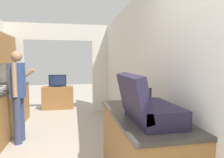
# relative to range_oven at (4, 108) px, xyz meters

# --- Properties ---
(wall_right) EXTENTS (0.06, 7.24, 2.50)m
(wall_right) POSITION_rel_range_oven_xyz_m (2.48, -1.77, 0.78)
(wall_right) COLOR silver
(wall_right) RESTS_ON ground_plane
(wall_far_with_doorway) EXTENTS (3.16, 0.06, 2.50)m
(wall_far_with_doorway) POSITION_rel_range_oven_xyz_m (1.07, 1.28, 0.99)
(wall_far_with_doorway) COLOR silver
(wall_far_with_doorway) RESTS_ON ground_plane
(counter_right) EXTENTS (0.62, 1.46, 0.93)m
(counter_right) POSITION_rel_range_oven_xyz_m (2.15, -2.57, -0.00)
(counter_right) COLOR #9E6B38
(counter_right) RESTS_ON ground_plane
(range_oven) EXTENTS (0.66, 0.79, 1.07)m
(range_oven) POSITION_rel_range_oven_xyz_m (0.00, 0.00, 0.00)
(range_oven) COLOR #B7B7BC
(range_oven) RESTS_ON ground_plane
(person) EXTENTS (0.53, 0.39, 1.65)m
(person) POSITION_rel_range_oven_xyz_m (0.48, -0.73, 0.42)
(person) COLOR #384266
(person) RESTS_ON ground_plane
(suitcase) EXTENTS (0.46, 0.65, 0.43)m
(suitcase) POSITION_rel_range_oven_xyz_m (2.08, -2.86, 0.59)
(suitcase) COLOR #231E38
(suitcase) RESTS_ON counter_right
(tv_cabinet) EXTENTS (0.93, 0.42, 0.69)m
(tv_cabinet) POSITION_rel_range_oven_xyz_m (0.98, 1.80, -0.13)
(tv_cabinet) COLOR #9E6B38
(tv_cabinet) RESTS_ON ground_plane
(television) EXTENTS (0.52, 0.16, 0.37)m
(television) POSITION_rel_range_oven_xyz_m (0.98, 1.76, 0.40)
(television) COLOR black
(television) RESTS_ON tv_cabinet
(knife) EXTENTS (0.15, 0.32, 0.02)m
(knife) POSITION_rel_range_oven_xyz_m (-0.06, 0.52, 0.46)
(knife) COLOR #B7B7BC
(knife) RESTS_ON counter_left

